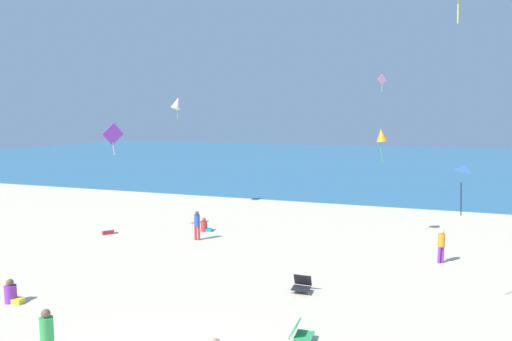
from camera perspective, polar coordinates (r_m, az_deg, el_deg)
name	(u,v)px	position (r m, az deg, el deg)	size (l,w,h in m)	color
ground_plane	(278,258)	(19.01, 2.79, -11.02)	(120.00, 120.00, 0.00)	beige
ocean_water	(365,161)	(60.19, 13.72, 1.18)	(120.00, 60.00, 0.05)	teal
beach_chair_far_left	(300,332)	(12.51, 5.59, -19.77)	(0.59, 0.62, 0.52)	#2D9956
beach_chair_mid_beach	(302,284)	(15.60, 5.85, -14.19)	(0.62, 0.62, 0.55)	black
cooler_box	(108,232)	(23.77, -18.30, -7.37)	(0.61, 0.64, 0.25)	red
person_0	(197,223)	(21.56, -7.50, -6.67)	(0.33, 0.33, 1.40)	red
person_1	(441,244)	(19.59, 22.47, -8.58)	(0.38, 0.38, 1.37)	purple
person_2	(205,226)	(23.22, -6.54, -7.04)	(0.62, 0.43, 0.72)	red
person_3	(12,294)	(16.57, -28.61, -13.60)	(0.63, 0.39, 0.76)	purple
person_5	(47,336)	(11.91, -25.01, -18.50)	(0.37, 0.37, 1.51)	purple
kite_white	(177,103)	(28.44, -10.00, 8.44)	(0.95, 0.99, 1.43)	white
kite_blue	(463,169)	(14.03, 24.84, 0.19)	(0.70, 0.75, 1.51)	blue
kite_purple	(113,134)	(22.95, -17.71, 4.40)	(0.54, 1.02, 1.56)	purple
kite_pink	(382,80)	(31.83, 15.72, 11.01)	(0.58, 0.54, 1.18)	pink
kite_orange	(381,135)	(21.74, 15.65, 4.36)	(0.64, 0.58, 1.59)	orange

